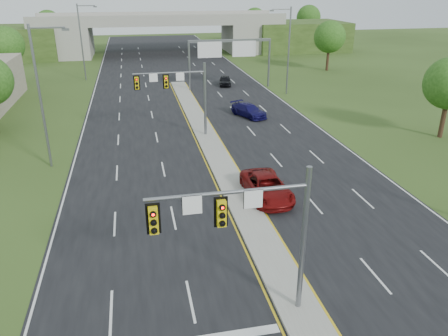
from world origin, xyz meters
name	(u,v)px	position (x,y,z in m)	size (l,w,h in m)	color
ground	(298,309)	(0.00, 0.00, 0.00)	(240.00, 240.00, 0.00)	#2D4318
road	(191,109)	(0.00, 35.00, 0.01)	(24.00, 160.00, 0.02)	black
median	(209,141)	(0.00, 23.00, 0.10)	(2.00, 54.00, 0.16)	gray
lane_markings	(194,124)	(-0.60, 28.91, 0.02)	(23.72, 160.00, 0.01)	gold
signal_mast_near	(253,224)	(-2.26, -0.07, 4.73)	(6.62, 0.60, 7.00)	slate
signal_mast_far	(181,89)	(-2.26, 24.93, 4.73)	(6.62, 0.60, 7.00)	slate
sign_gantry	(229,50)	(6.68, 44.92, 5.24)	(11.58, 0.44, 6.67)	slate
overpass	(161,36)	(0.00, 80.00, 3.55)	(80.00, 14.00, 8.10)	gray
lightpole_l_mid	(42,91)	(-13.30, 20.00, 6.10)	(2.85, 0.25, 11.00)	slate
lightpole_l_far	(82,39)	(-13.30, 55.00, 6.10)	(2.85, 0.25, 11.00)	slate
lightpole_r_far	(287,47)	(13.30, 40.00, 6.10)	(2.85, 0.25, 11.00)	slate
tree_l_mid	(6,45)	(-24.00, 55.00, 5.51)	(5.20, 5.20, 8.12)	#382316
tree_r_mid	(330,37)	(26.00, 55.00, 5.51)	(5.20, 5.20, 8.12)	#382316
tree_back_b	(48,23)	(-24.00, 94.00, 5.51)	(5.60, 5.60, 8.32)	#382316
tree_back_c	(255,20)	(24.00, 94.00, 5.51)	(5.60, 5.60, 8.32)	#382316
tree_back_d	(309,17)	(38.00, 94.00, 5.84)	(6.00, 6.00, 8.85)	#382316
car_far_a	(267,187)	(1.88, 11.04, 0.80)	(2.58, 5.60, 1.56)	#6B0B0A
car_far_b	(249,110)	(5.79, 30.55, 0.72)	(1.95, 4.80, 1.39)	#0E0B43
car_far_c	(225,81)	(6.57, 46.90, 0.69)	(1.59, 3.96, 1.35)	black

